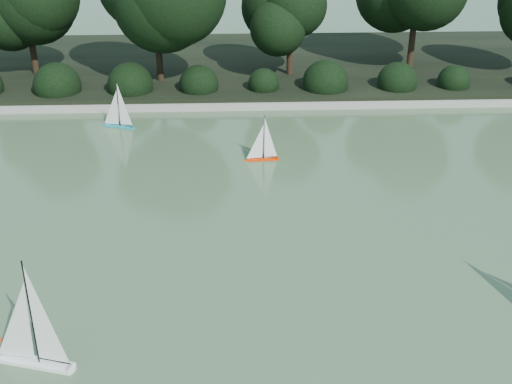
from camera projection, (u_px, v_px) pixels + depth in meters
ground at (289, 298)px, 10.15m from camera, size 80.00×80.00×0.00m
pond_coping at (261, 106)px, 18.14m from camera, size 40.00×0.35×0.18m
far_bank at (256, 65)px, 21.68m from camera, size 40.00×8.00×0.30m
shrub_hedge at (260, 84)px, 18.78m from camera, size 29.10×1.10×1.10m
sailboat_white_a at (27, 347)px, 8.69m from camera, size 1.29×0.53×1.77m
sailboat_orange at (260, 153)px, 14.88m from camera, size 0.86×0.19×1.17m
sailboat_teal at (116, 119)px, 16.80m from camera, size 0.96×0.45×1.34m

